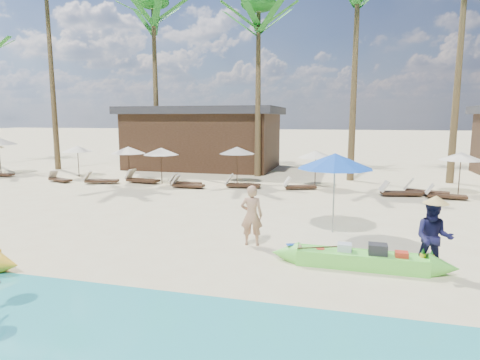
# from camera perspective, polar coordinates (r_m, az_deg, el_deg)

# --- Properties ---
(ground) EXTENTS (240.00, 240.00, 0.00)m
(ground) POSITION_cam_1_polar(r_m,az_deg,el_deg) (10.41, 3.97, -11.00)
(ground) COLOR beige
(ground) RESTS_ON ground
(green_canoe) EXTENTS (4.79, 0.67, 0.61)m
(green_canoe) POSITION_cam_1_polar(r_m,az_deg,el_deg) (10.12, 16.76, -10.72)
(green_canoe) COLOR #65E646
(green_canoe) RESTS_ON ground
(tourist) EXTENTS (0.66, 0.48, 1.70)m
(tourist) POSITION_cam_1_polar(r_m,az_deg,el_deg) (11.18, 1.66, -5.05)
(tourist) COLOR tan
(tourist) RESTS_ON ground
(vendor_green) EXTENTS (0.94, 0.80, 1.70)m
(vendor_green) POSITION_cam_1_polar(r_m,az_deg,el_deg) (10.11, 25.80, -7.42)
(vendor_green) COLOR #141437
(vendor_green) RESTS_ON ground
(blue_umbrella) EXTENTS (2.30, 2.30, 2.47)m
(blue_umbrella) POSITION_cam_1_polar(r_m,az_deg,el_deg) (12.51, 13.36, 2.65)
(blue_umbrella) COLOR #99999E
(blue_umbrella) RESTS_ON ground
(resort_parasol_2) EXTENTS (1.84, 1.84, 1.89)m
(resort_parasol_2) POSITION_cam_1_polar(r_m,az_deg,el_deg) (26.11, -22.11, 4.14)
(resort_parasol_2) COLOR #3B2518
(resort_parasol_2) RESTS_ON ground
(lounger_2_left) EXTENTS (1.70, 1.02, 0.55)m
(lounger_2_left) POSITION_cam_1_polar(r_m,az_deg,el_deg) (24.58, -24.35, 0.18)
(lounger_2_left) COLOR #3B2518
(lounger_2_left) RESTS_ON ground
(resort_parasol_3) EXTENTS (1.91, 1.91, 1.97)m
(resort_parasol_3) POSITION_cam_1_polar(r_m,az_deg,el_deg) (23.13, -15.60, 4.12)
(resort_parasol_3) COLOR #3B2518
(resort_parasol_3) RESTS_ON ground
(lounger_3_left) EXTENTS (1.90, 1.06, 0.62)m
(lounger_3_left) POSITION_cam_1_polar(r_m,az_deg,el_deg) (23.08, -19.36, 0.01)
(lounger_3_left) COLOR #3B2518
(lounger_3_left) RESTS_ON ground
(lounger_3_right) EXTENTS (2.00, 0.83, 0.66)m
(lounger_3_right) POSITION_cam_1_polar(r_m,az_deg,el_deg) (22.64, -13.94, 0.13)
(lounger_3_right) COLOR #3B2518
(lounger_3_right) RESTS_ON ground
(resort_parasol_4) EXTENTS (1.90, 1.90, 1.96)m
(resort_parasol_4) POSITION_cam_1_polar(r_m,az_deg,el_deg) (21.99, -11.16, 4.02)
(resort_parasol_4) COLOR #3B2518
(resort_parasol_4) RESTS_ON ground
(lounger_4_left) EXTENTS (1.69, 0.55, 0.57)m
(lounger_4_left) POSITION_cam_1_polar(r_m,az_deg,el_deg) (20.58, -7.64, -0.62)
(lounger_4_left) COLOR #3B2518
(lounger_4_left) RESTS_ON ground
(lounger_4_right) EXTENTS (1.70, 0.53, 0.58)m
(lounger_4_right) POSITION_cam_1_polar(r_m,az_deg,el_deg) (21.27, -8.01, -0.32)
(lounger_4_right) COLOR #3B2518
(lounger_4_right) RESTS_ON ground
(resort_parasol_5) EXTENTS (1.94, 1.94, 2.00)m
(resort_parasol_5) POSITION_cam_1_polar(r_m,az_deg,el_deg) (21.75, -0.43, 4.23)
(resort_parasol_5) COLOR #3B2518
(resort_parasol_5) RESTS_ON ground
(lounger_5_left) EXTENTS (1.83, 0.67, 0.61)m
(lounger_5_left) POSITION_cam_1_polar(r_m,az_deg,el_deg) (20.44, 0.13, -0.57)
(lounger_5_left) COLOR #3B2518
(lounger_5_left) RESTS_ON ground
(resort_parasol_6) EXTENTS (1.85, 1.85, 1.90)m
(resort_parasol_6) POSITION_cam_1_polar(r_m,az_deg,el_deg) (20.77, 10.73, 3.63)
(resort_parasol_6) COLOR #3B2518
(resort_parasol_6) RESTS_ON ground
(lounger_6_left) EXTENTS (1.70, 1.02, 0.55)m
(lounger_6_left) POSITION_cam_1_polar(r_m,az_deg,el_deg) (20.23, 8.27, -0.81)
(lounger_6_left) COLOR #3B2518
(lounger_6_left) RESTS_ON ground
(lounger_6_right) EXTENTS (1.91, 0.92, 0.62)m
(lounger_6_right) POSITION_cam_1_polar(r_m,az_deg,el_deg) (19.63, 21.56, -1.56)
(lounger_6_right) COLOR #3B2518
(lounger_6_right) RESTS_ON ground
(resort_parasol_7) EXTENTS (1.92, 1.92, 1.98)m
(resort_parasol_7) POSITION_cam_1_polar(r_m,az_deg,el_deg) (21.19, 28.94, 2.98)
(resort_parasol_7) COLOR #3B2518
(resort_parasol_7) RESTS_ON ground
(lounger_7_left) EXTENTS (1.72, 0.67, 0.57)m
(lounger_7_left) POSITION_cam_1_polar(r_m,az_deg,el_deg) (19.82, 26.99, -1.87)
(lounger_7_left) COLOR #3B2518
(lounger_7_left) RESTS_ON ground
(lounger_7_right) EXTENTS (2.02, 1.08, 0.66)m
(lounger_7_right) POSITION_cam_1_polar(r_m,az_deg,el_deg) (20.31, 24.68, -1.39)
(lounger_7_right) COLOR #3B2518
(lounger_7_right) RESTS_ON ground
(palm_1) EXTENTS (2.08, 2.08, 13.60)m
(palm_1) POSITION_cam_1_polar(r_m,az_deg,el_deg) (31.47, -25.76, 21.35)
(palm_1) COLOR brown
(palm_1) RESTS_ON ground
(palm_2) EXTENTS (2.08, 2.08, 11.33)m
(palm_2) POSITION_cam_1_polar(r_m,az_deg,el_deg) (28.15, -12.18, 20.18)
(palm_2) COLOR brown
(palm_2) RESTS_ON ground
(palm_3) EXTENTS (2.08, 2.08, 10.52)m
(palm_3) POSITION_cam_1_polar(r_m,az_deg,el_deg) (24.98, 2.64, 20.44)
(palm_3) COLOR brown
(palm_3) RESTS_ON ground
(palm_4) EXTENTS (2.08, 2.08, 11.70)m
(palm_4) POSITION_cam_1_polar(r_m,az_deg,el_deg) (24.38, 16.34, 22.51)
(palm_4) COLOR brown
(palm_4) RESTS_ON ground
(pavilion_west) EXTENTS (10.80, 6.60, 4.30)m
(pavilion_west) POSITION_cam_1_polar(r_m,az_deg,el_deg) (28.88, -5.18, 6.09)
(pavilion_west) COLOR #3B2518
(pavilion_west) RESTS_ON ground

